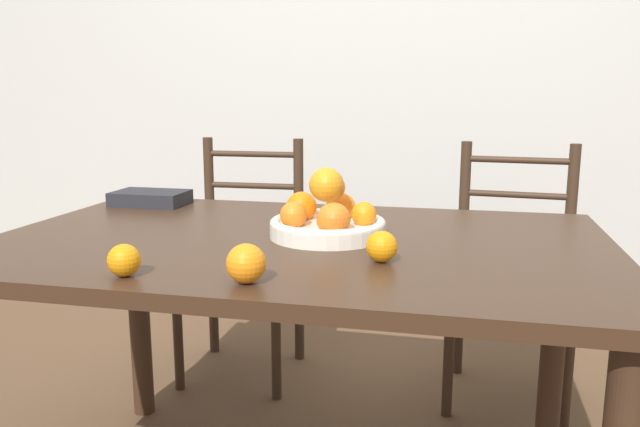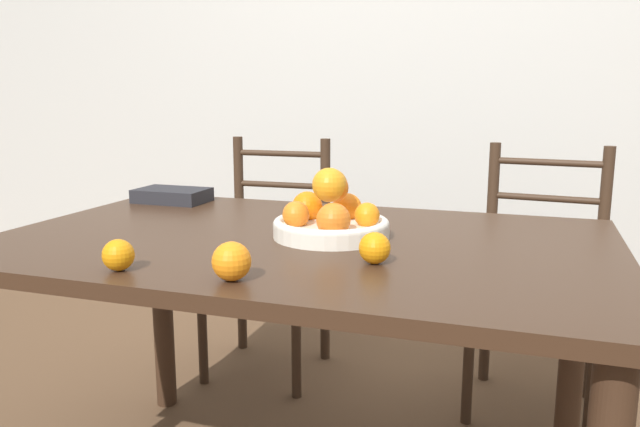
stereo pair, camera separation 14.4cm
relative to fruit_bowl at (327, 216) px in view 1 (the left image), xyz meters
name	(u,v)px [view 1 (the left image)]	position (x,y,z in m)	size (l,w,h in m)	color
wall_back	(382,50)	(-0.07, 1.52, 0.50)	(8.00, 0.06, 2.60)	beige
dining_table	(298,277)	(-0.07, -0.03, -0.15)	(1.50, 0.95, 0.75)	#382316
fruit_bowl	(327,216)	(0.00, 0.00, 0.00)	(0.29, 0.29, 0.17)	silver
orange_loose_0	(382,247)	(0.16, -0.20, -0.02)	(0.07, 0.07, 0.07)	orange
orange_loose_1	(248,264)	(-0.06, -0.41, -0.01)	(0.08, 0.08, 0.08)	orange
orange_loose_2	(124,260)	(-0.31, -0.42, -0.02)	(0.06, 0.06, 0.06)	orange
chair_left	(244,258)	(-0.50, 0.78, -0.34)	(0.43, 0.41, 0.92)	#382619
chair_right	(512,274)	(0.51, 0.78, -0.34)	(0.45, 0.44, 0.92)	#382619
book_stack	(150,198)	(-0.64, 0.32, -0.03)	(0.23, 0.15, 0.04)	#232328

